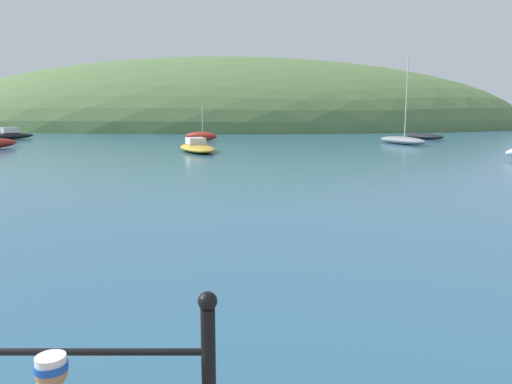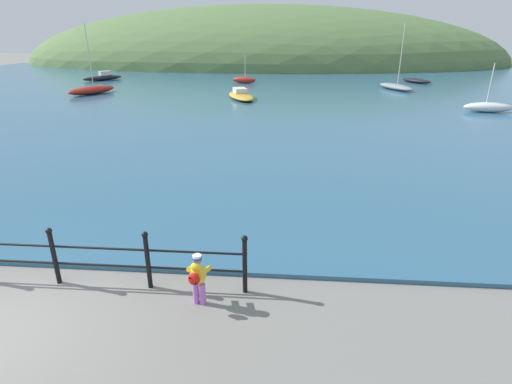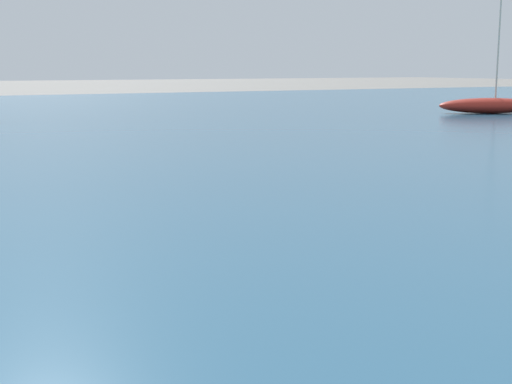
{
  "view_description": "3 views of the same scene",
  "coord_description": "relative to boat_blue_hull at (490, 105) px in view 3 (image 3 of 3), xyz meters",
  "views": [
    {
      "loc": [
        4.37,
        -1.36,
        2.29
      ],
      "look_at": [
        4.35,
        5.74,
        1.12
      ],
      "focal_mm": 35.0,
      "sensor_mm": 36.0,
      "label": 1
    },
    {
      "loc": [
        4.81,
        -4.86,
        4.59
      ],
      "look_at": [
        4.12,
        3.53,
        1.26
      ],
      "focal_mm": 28.0,
      "sensor_mm": 36.0,
      "label": 2
    },
    {
      "loc": [
        10.4,
        4.19,
        1.99
      ],
      "look_at": [
        4.51,
        7.37,
        0.81
      ],
      "focal_mm": 50.0,
      "sensor_mm": 36.0,
      "label": 3
    }
  ],
  "objects": [
    {
      "name": "boat_blue_hull",
      "position": [
        0.0,
        0.0,
        0.0
      ],
      "size": [
        3.08,
        4.33,
        5.27
      ],
      "color": "maroon",
      "rests_on": "water"
    }
  ]
}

